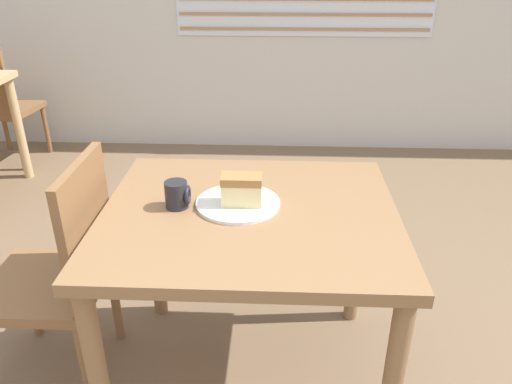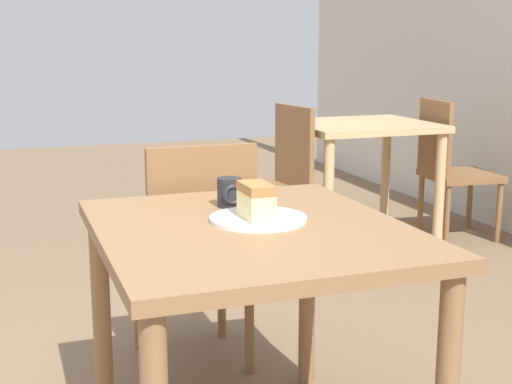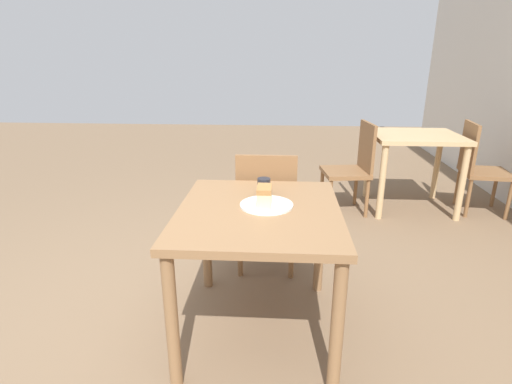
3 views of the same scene
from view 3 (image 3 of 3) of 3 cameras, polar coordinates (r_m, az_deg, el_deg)
name	(u,v)px [view 3 (image 3 of 3)]	position (r m, az deg, el deg)	size (l,w,h in m)	color
ground_plane	(166,329)	(2.47, -12.68, -18.57)	(14.00, 14.00, 0.00)	#7A6047
dining_table_near	(259,228)	(2.09, 0.43, -5.15)	(0.96, 0.84, 0.74)	olive
dining_table_far	(415,148)	(4.23, 21.74, 5.91)	(0.73, 0.83, 0.76)	tan
chair_near_window	(267,209)	(2.78, 1.52, -2.50)	(0.42, 0.42, 0.88)	brown
chair_far_corner	(353,166)	(3.99, 13.69, 3.69)	(0.47, 0.47, 0.88)	brown
chair_far_opposite	(479,166)	(4.43, 29.24, 3.28)	(0.46, 0.46, 0.88)	brown
plate	(267,205)	(2.09, 1.52, -1.87)	(0.28, 0.28, 0.01)	white
cake_slice	(264,196)	(2.05, 1.20, -0.53)	(0.13, 0.08, 0.10)	beige
coffee_mug	(264,186)	(2.26, 1.12, 0.83)	(0.08, 0.07, 0.09)	#232328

